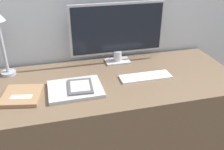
{
  "coord_description": "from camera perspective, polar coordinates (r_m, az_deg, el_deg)",
  "views": [
    {
      "loc": [
        -0.35,
        -1.11,
        1.48
      ],
      "look_at": [
        -0.03,
        0.15,
        0.79
      ],
      "focal_mm": 40.0,
      "sensor_mm": 36.0,
      "label": 1
    }
  ],
  "objects": [
    {
      "name": "desk",
      "position": [
        1.75,
        0.71,
        -11.5
      ],
      "size": [
        1.55,
        0.66,
        0.73
      ],
      "color": "brown",
      "rests_on": "ground_plane"
    },
    {
      "name": "monitor",
      "position": [
        1.69,
        1.31,
        9.93
      ],
      "size": [
        0.64,
        0.11,
        0.41
      ],
      "color": "#B7B7BC",
      "rests_on": "desk"
    },
    {
      "name": "keyboard",
      "position": [
        1.57,
        7.65,
        -0.38
      ],
      "size": [
        0.32,
        0.1,
        0.01
      ],
      "color": "silver",
      "rests_on": "desk"
    },
    {
      "name": "laptop",
      "position": [
        1.44,
        -8.39,
        -3.19
      ],
      "size": [
        0.31,
        0.25,
        0.02
      ],
      "color": "#A3A3A8",
      "rests_on": "desk"
    },
    {
      "name": "ereader",
      "position": [
        1.43,
        -7.31,
        -2.6
      ],
      "size": [
        0.15,
        0.18,
        0.01
      ],
      "color": "#4C4C51",
      "rests_on": "laptop"
    },
    {
      "name": "notebook",
      "position": [
        1.45,
        -19.89,
        -4.43
      ],
      "size": [
        0.24,
        0.25,
        0.02
      ],
      "color": "#93704C",
      "rests_on": "desk"
    }
  ]
}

